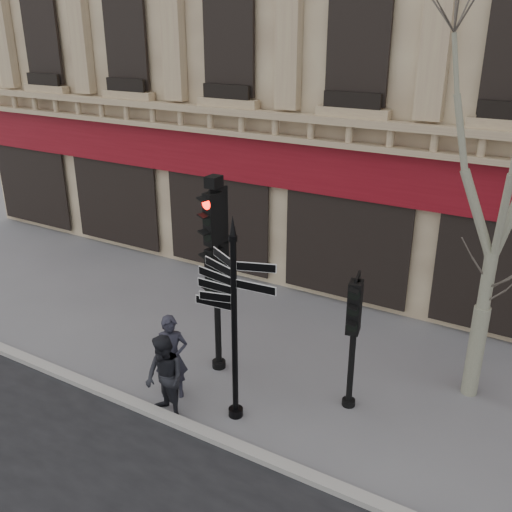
% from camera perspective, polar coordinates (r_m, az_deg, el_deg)
% --- Properties ---
extents(ground, '(80.00, 80.00, 0.00)m').
position_cam_1_polar(ground, '(11.84, -0.82, -13.93)').
color(ground, '#5D5C61').
rests_on(ground, ground).
extents(kerb, '(80.00, 0.25, 0.12)m').
position_cam_1_polar(kerb, '(10.88, -4.85, -17.37)').
color(kerb, '#999691').
rests_on(kerb, ground).
extents(fingerpost, '(1.84, 1.84, 4.04)m').
position_cam_1_polar(fingerpost, '(9.96, -2.24, -3.18)').
color(fingerpost, black).
rests_on(fingerpost, ground).
extents(traffic_signal_main, '(0.53, 0.43, 4.29)m').
position_cam_1_polar(traffic_signal_main, '(11.51, -4.05, 0.35)').
color(traffic_signal_main, black).
rests_on(traffic_signal_main, ground).
extents(traffic_signal_secondary, '(0.51, 0.41, 2.70)m').
position_cam_1_polar(traffic_signal_secondary, '(10.77, 9.82, -6.41)').
color(traffic_signal_secondary, black).
rests_on(traffic_signal_secondary, ground).
extents(pedestrian_a, '(0.77, 0.72, 1.77)m').
position_cam_1_polar(pedestrian_a, '(11.53, -8.44, -9.97)').
color(pedestrian_a, '#22222E').
rests_on(pedestrian_a, ground).
extents(pedestrian_b, '(1.01, 0.90, 1.72)m').
position_cam_1_polar(pedestrian_b, '(10.98, -9.12, -11.98)').
color(pedestrian_b, black).
rests_on(pedestrian_b, ground).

